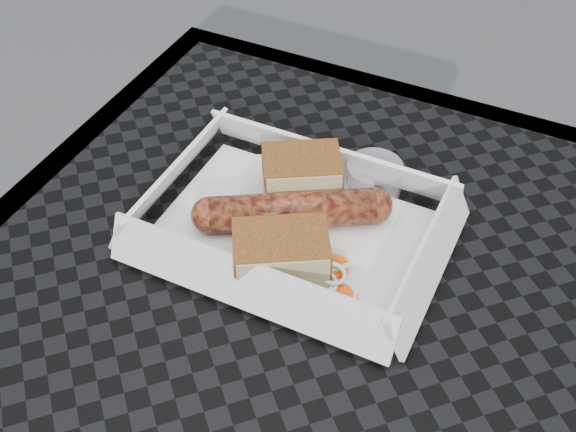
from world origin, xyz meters
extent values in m
cube|color=black|center=(0.00, 0.39, 0.73)|extent=(0.80, 0.03, 0.03)
cylinder|color=black|center=(-0.35, 0.35, 0.36)|extent=(0.03, 0.03, 0.73)
cube|color=white|center=(-0.14, 0.14, 0.75)|extent=(0.22, 0.15, 0.00)
cylinder|color=brown|center=(-0.15, 0.15, 0.76)|extent=(0.14, 0.10, 0.03)
sphere|color=brown|center=(-0.09, 0.19, 0.76)|extent=(0.03, 0.03, 0.03)
sphere|color=brown|center=(-0.21, 0.12, 0.76)|extent=(0.03, 0.03, 0.03)
cube|color=brown|center=(-0.16, 0.19, 0.77)|extent=(0.08, 0.07, 0.04)
cube|color=brown|center=(-0.13, 0.10, 0.77)|extent=(0.09, 0.08, 0.04)
cylinder|color=#F8510A|center=(-0.09, 0.11, 0.75)|extent=(0.02, 0.02, 0.00)
torus|color=white|center=(-0.08, 0.10, 0.75)|extent=(0.02, 0.02, 0.00)
cube|color=#B2D17F|center=(-0.08, 0.11, 0.75)|extent=(0.02, 0.02, 0.00)
cube|color=white|center=(-0.15, 0.19, 0.75)|extent=(0.16, 0.16, 0.00)
cylinder|color=maroon|center=(-0.17, 0.15, 0.76)|extent=(0.05, 0.05, 0.03)
cylinder|color=silver|center=(-0.10, 0.22, 0.76)|extent=(0.05, 0.05, 0.03)
camera|label=1|loc=(0.04, -0.24, 1.19)|focal=45.00mm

